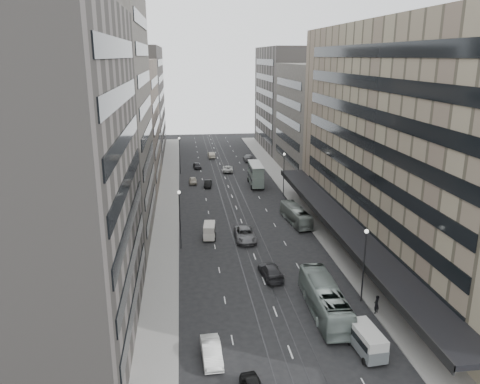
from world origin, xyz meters
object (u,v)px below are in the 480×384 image
bus_near (325,299)px  pedestrian (376,304)px  sedan_2 (245,234)px  panel_van (209,231)px  double_decker (256,174)px  sedan_1 (212,352)px  vw_microbus (367,340)px  bus_far (296,215)px

bus_near → pedestrian: bus_near is taller
sedan_2 → panel_van: bearing=167.2°
bus_near → double_decker: double_decker is taller
bus_near → sedan_2: (-5.42, 20.95, -0.80)m
sedan_1 → pedestrian: size_ratio=2.38×
double_decker → pedestrian: 50.97m
vw_microbus → pedestrian: 7.14m
bus_far → panel_van: bus_far is taller
bus_far → panel_van: size_ratio=2.58×
double_decker → sedan_1: double_decker is taller
double_decker → sedan_2: (-6.11, -29.01, -1.63)m
sedan_1 → pedestrian: 18.13m
bus_far → bus_near: bearing=76.6°
bus_near → double_decker: (0.69, 49.96, 0.82)m
bus_far → sedan_2: size_ratio=1.58×
double_decker → sedan_2: bearing=-100.4°
vw_microbus → bus_near: bearing=99.1°
panel_van → vw_microbus: bearing=-61.1°
sedan_1 → panel_van: bearing=84.3°
bus_near → vw_microbus: size_ratio=2.56×
bus_far → vw_microbus: bearing=81.0°
vw_microbus → panel_van: size_ratio=1.24×
double_decker → pedestrian: size_ratio=4.28×
vw_microbus → sedan_2: vw_microbus is taller
vw_microbus → sedan_1: bearing=171.7°
bus_far → pedestrian: bearing=87.6°
sedan_1 → vw_microbus: bearing=-6.0°
sedan_1 → pedestrian: pedestrian is taller
sedan_1 → sedan_2: 27.92m
vw_microbus → pedestrian: bearing=55.6°
bus_near → panel_van: bus_near is taller
double_decker → sedan_2: size_ratio=1.38×
bus_near → bus_far: 27.32m
pedestrian → bus_far: bearing=-122.5°
double_decker → panel_van: double_decker is taller
bus_near → pedestrian: bearing=172.9°
bus_near → vw_microbus: bus_near is taller
double_decker → panel_van: bearing=-110.4°
sedan_2 → bus_far: bearing=34.8°
double_decker → vw_microbus: double_decker is taller
bus_near → sedan_1: bus_near is taller
bus_far → sedan_2: bearing=28.4°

